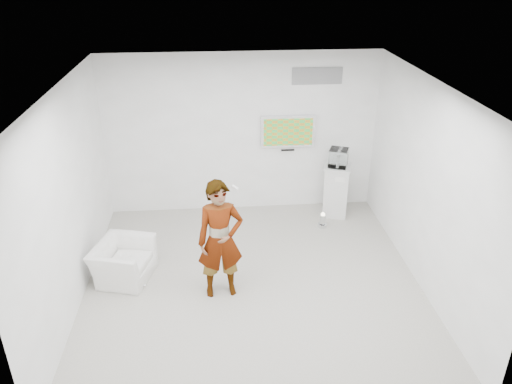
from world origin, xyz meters
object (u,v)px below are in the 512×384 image
tv (288,131)px  pedestal (336,190)px  person (220,240)px  floor_uplight (323,220)px  armchair (123,261)px

tv → pedestal: tv is taller
pedestal → person: bearing=-134.6°
person → floor_uplight: 2.69m
pedestal → floor_uplight: bearing=-125.3°
tv → armchair: 3.74m
armchair → floor_uplight: size_ratio=3.29×
person → armchair: bearing=154.7°
floor_uplight → pedestal: bearing=54.7°
person → armchair: (-1.48, 0.50, -0.60)m
armchair → floor_uplight: (3.36, 1.27, -0.15)m
tv → floor_uplight: size_ratio=3.69×
person → pedestal: size_ratio=1.80×
armchair → floor_uplight: 3.59m
armchair → pedestal: pedestal is taller
person → pedestal: bearing=38.7°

